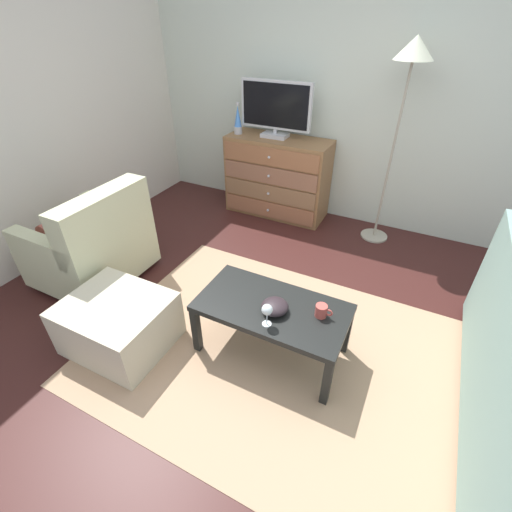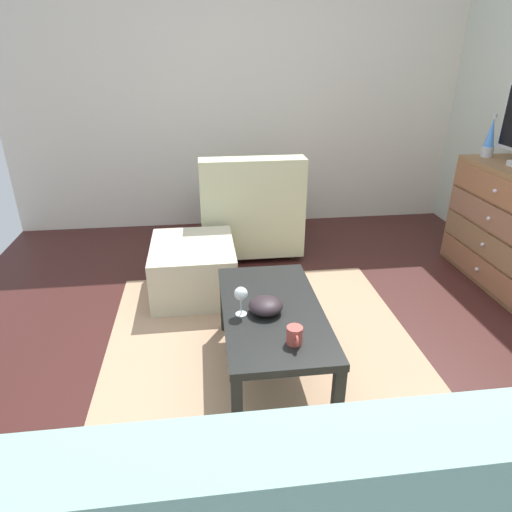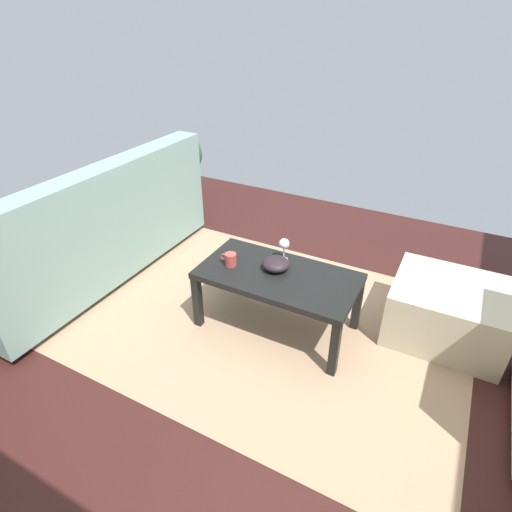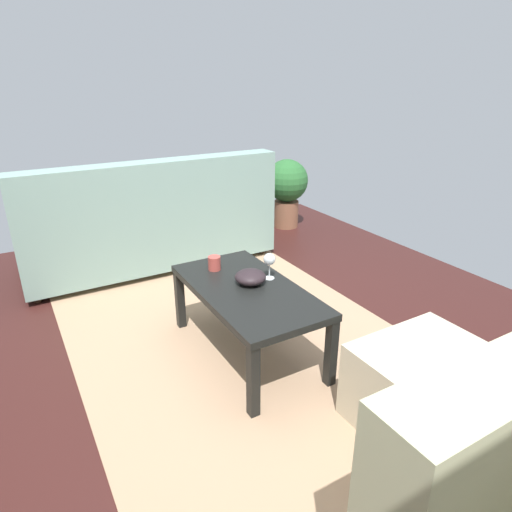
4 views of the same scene
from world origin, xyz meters
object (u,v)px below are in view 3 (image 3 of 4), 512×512
(bowl_decorative, at_px, (276,264))
(potted_plant, at_px, (182,160))
(coffee_table, at_px, (278,281))
(wine_glass, at_px, (284,244))
(couch_large, at_px, (90,233))
(ottoman, at_px, (447,312))
(mug, at_px, (230,259))

(bowl_decorative, height_order, potted_plant, potted_plant)
(coffee_table, distance_m, wine_glass, 0.24)
(wine_glass, bearing_deg, bowl_decorative, 91.59)
(couch_large, height_order, ottoman, couch_large)
(coffee_table, distance_m, ottoman, 1.11)
(couch_large, xyz_separation_m, potted_plant, (0.27, -1.57, 0.08))
(ottoman, relative_size, potted_plant, 0.97)
(mug, xyz_separation_m, potted_plant, (1.54, -1.56, -0.04))
(coffee_table, xyz_separation_m, ottoman, (-1.01, -0.43, -0.18))
(coffee_table, distance_m, potted_plant, 2.39)
(wine_glass, bearing_deg, couch_large, 8.64)
(bowl_decorative, distance_m, potted_plant, 2.34)
(wine_glass, height_order, couch_large, couch_large)
(couch_large, distance_m, ottoman, 2.64)
(couch_large, relative_size, potted_plant, 2.85)
(couch_large, bearing_deg, coffee_table, -177.59)
(coffee_table, bearing_deg, mug, 9.57)
(wine_glass, relative_size, mug, 1.38)
(coffee_table, xyz_separation_m, potted_plant, (1.86, -1.51, 0.06))
(wine_glass, height_order, potted_plant, potted_plant)
(ottoman, bearing_deg, bowl_decorative, 20.47)
(coffee_table, height_order, potted_plant, potted_plant)
(wine_glass, bearing_deg, ottoman, -165.97)
(mug, bearing_deg, bowl_decorative, -161.56)
(ottoman, xyz_separation_m, potted_plant, (2.86, -1.08, 0.24))
(potted_plant, bearing_deg, bowl_decorative, 141.19)
(bowl_decorative, xyz_separation_m, couch_large, (1.55, 0.11, -0.11))
(bowl_decorative, distance_m, couch_large, 1.56)
(coffee_table, bearing_deg, couch_large, 2.41)
(coffee_table, bearing_deg, ottoman, -156.89)
(mug, height_order, ottoman, mug)
(wine_glass, bearing_deg, potted_plant, -36.34)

